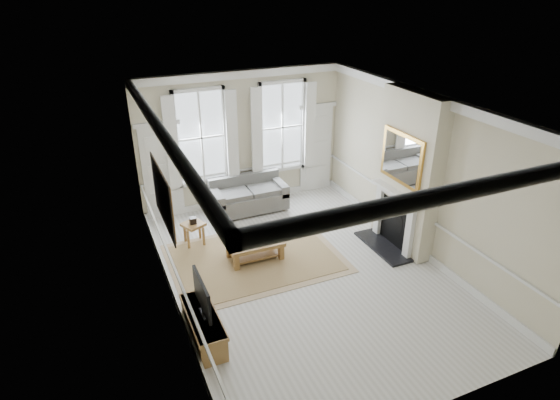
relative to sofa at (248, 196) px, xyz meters
name	(u,v)px	position (x,y,z in m)	size (l,w,h in m)	color
floor	(305,273)	(0.08, -3.11, -0.36)	(7.20, 7.20, 0.00)	#B7B5AD
ceiling	(310,106)	(0.08, -3.11, 3.04)	(7.20, 7.20, 0.00)	white
back_wall	(243,139)	(0.08, 0.49, 1.34)	(5.20, 5.20, 0.00)	beige
left_wall	(166,224)	(-2.52, -3.11, 1.34)	(7.20, 7.20, 0.00)	beige
right_wall	(421,175)	(2.68, -3.11, 1.34)	(7.20, 7.20, 0.00)	beige
window_left	(201,138)	(-0.97, 0.44, 1.54)	(1.26, 0.20, 2.20)	#B2BCC6
window_right	(282,127)	(1.13, 0.44, 1.54)	(1.26, 0.20, 2.20)	#B2BCC6
door_left	(162,173)	(-1.97, 0.45, 0.79)	(0.90, 0.08, 2.30)	silver
door_right	(316,150)	(2.13, 0.45, 0.79)	(0.90, 0.08, 2.30)	silver
painting	(163,197)	(-2.48, -2.81, 1.69)	(0.05, 1.66, 1.06)	#AC681D
chimney_breast	(408,173)	(2.51, -2.91, 1.34)	(0.35, 1.70, 3.38)	beige
hearth	(383,246)	(2.08, -2.91, -0.34)	(0.55, 1.50, 0.05)	black
fireplace	(394,216)	(2.28, -2.91, 0.37)	(0.21, 1.45, 1.33)	silver
mirror	(401,158)	(2.29, -2.91, 1.69)	(0.06, 1.26, 1.06)	gold
sofa	(248,196)	(0.00, 0.00, 0.00)	(1.86, 0.90, 0.86)	#565553
side_table	(193,228)	(-1.66, -1.10, 0.04)	(0.55, 0.55, 0.51)	brown
rug	(255,258)	(-0.65, -2.21, -0.35)	(3.50, 2.60, 0.02)	olive
coffee_table	(255,244)	(-0.65, -2.21, -0.01)	(1.15, 0.68, 0.43)	brown
ceramic_pot_a	(242,240)	(-0.90, -2.16, 0.14)	(0.14, 0.14, 0.14)	black
ceramic_pot_b	(264,238)	(-0.45, -2.26, 0.12)	(0.14, 0.14, 0.10)	black
bowl	(255,237)	(-0.60, -2.11, 0.10)	(0.28, 0.28, 0.07)	black
tv_stand	(204,327)	(-2.26, -4.11, -0.12)	(0.43, 1.33, 0.48)	brown
tv	(202,295)	(-2.24, -4.11, 0.51)	(0.08, 0.90, 0.68)	black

